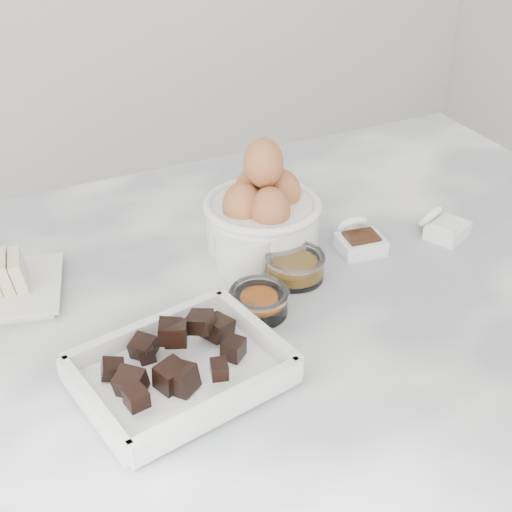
{
  "coord_description": "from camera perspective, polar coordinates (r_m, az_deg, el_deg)",
  "views": [
    {
      "loc": [
        -0.3,
        -0.65,
        1.46
      ],
      "look_at": [
        0.02,
        0.03,
        0.98
      ],
      "focal_mm": 50.0,
      "sensor_mm": 36.0,
      "label": 1
    }
  ],
  "objects": [
    {
      "name": "sugar_ramekin",
      "position": [
        0.94,
        -0.89,
        0.77
      ],
      "size": [
        0.08,
        0.08,
        0.05
      ],
      "color": "white",
      "rests_on": "marble_slab"
    },
    {
      "name": "marble_slab",
      "position": [
        0.9,
        -0.33,
        -4.45
      ],
      "size": [
        1.2,
        0.8,
        0.04
      ],
      "primitive_type": "cube",
      "color": "white",
      "rests_on": "cabinet"
    },
    {
      "name": "egg_bowl",
      "position": [
        0.97,
        0.51,
        3.66
      ],
      "size": [
        0.16,
        0.16,
        0.16
      ],
      "color": "white",
      "rests_on": "marble_slab"
    },
    {
      "name": "zest_bowl",
      "position": [
        0.85,
        0.24,
        -3.59
      ],
      "size": [
        0.07,
        0.07,
        0.03
      ],
      "color": "white",
      "rests_on": "marble_slab"
    },
    {
      "name": "butter_plate",
      "position": [
        0.93,
        -19.58,
        -2.04
      ],
      "size": [
        0.16,
        0.16,
        0.06
      ],
      "color": "white",
      "rests_on": "marble_slab"
    },
    {
      "name": "honey_bowl",
      "position": [
        0.92,
        3.13,
        -0.79
      ],
      "size": [
        0.08,
        0.08,
        0.03
      ],
      "color": "white",
      "rests_on": "marble_slab"
    },
    {
      "name": "chocolate_dish",
      "position": [
        0.76,
        -6.05,
        -8.71
      ],
      "size": [
        0.24,
        0.2,
        0.06
      ],
      "color": "white",
      "rests_on": "marble_slab"
    },
    {
      "name": "salt_spoon",
      "position": [
        1.04,
        14.75,
        2.31
      ],
      "size": [
        0.07,
        0.08,
        0.04
      ],
      "color": "white",
      "rests_on": "marble_slab"
    },
    {
      "name": "vanilla_spoon",
      "position": [
        0.99,
        8.21,
        1.35
      ],
      "size": [
        0.07,
        0.08,
        0.05
      ],
      "color": "white",
      "rests_on": "marble_slab"
    }
  ]
}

